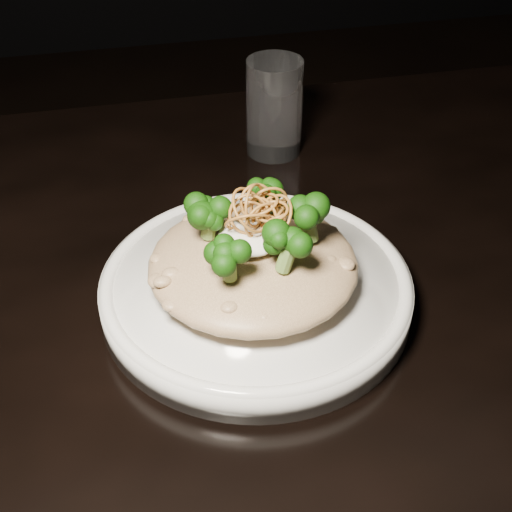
{
  "coord_description": "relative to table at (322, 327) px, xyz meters",
  "views": [
    {
      "loc": [
        -0.19,
        -0.51,
        1.19
      ],
      "look_at": [
        -0.08,
        -0.04,
        0.81
      ],
      "focal_mm": 50.0,
      "sensor_mm": 36.0,
      "label": 1
    }
  ],
  "objects": [
    {
      "name": "plate",
      "position": [
        -0.08,
        -0.04,
        0.1
      ],
      "size": [
        0.28,
        0.28,
        0.03
      ],
      "primitive_type": "cylinder",
      "color": "silver",
      "rests_on": "table"
    },
    {
      "name": "broccoli",
      "position": [
        -0.08,
        -0.04,
        0.18
      ],
      "size": [
        0.13,
        0.13,
        0.05
      ],
      "primitive_type": null,
      "color": "black",
      "rests_on": "risotto"
    },
    {
      "name": "shallots",
      "position": [
        -0.07,
        -0.03,
        0.19
      ],
      "size": [
        0.06,
        0.06,
        0.04
      ],
      "primitive_type": null,
      "color": "brown",
      "rests_on": "cheese"
    },
    {
      "name": "cheese",
      "position": [
        -0.08,
        -0.04,
        0.16
      ],
      "size": [
        0.06,
        0.06,
        0.02
      ],
      "primitive_type": "ellipsoid",
      "color": "white",
      "rests_on": "risotto"
    },
    {
      "name": "table",
      "position": [
        0.0,
        0.0,
        0.0
      ],
      "size": [
        1.1,
        0.8,
        0.75
      ],
      "color": "black",
      "rests_on": "ground"
    },
    {
      "name": "risotto",
      "position": [
        -0.08,
        -0.04,
        0.13
      ],
      "size": [
        0.18,
        0.18,
        0.04
      ],
      "primitive_type": "ellipsoid",
      "color": "brown",
      "rests_on": "plate"
    },
    {
      "name": "drinking_glass",
      "position": [
        0.0,
        0.23,
        0.14
      ],
      "size": [
        0.09,
        0.09,
        0.12
      ],
      "primitive_type": "cylinder",
      "rotation": [
        0.0,
        0.0,
        0.39
      ],
      "color": "white",
      "rests_on": "table"
    }
  ]
}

